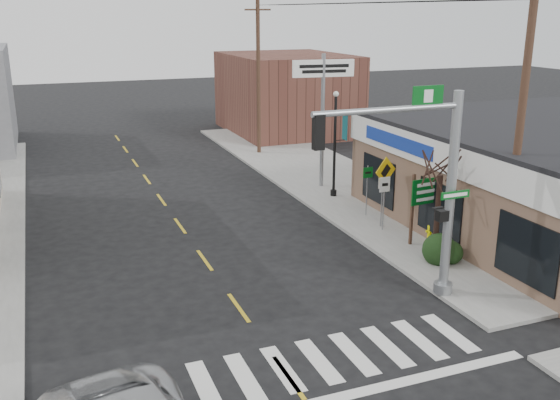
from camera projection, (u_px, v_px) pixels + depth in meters
name	position (u px, v px, depth m)	size (l,w,h in m)	color
ground	(288.00, 377.00, 15.21)	(140.00, 140.00, 0.00)	black
sidewalk_right	(360.00, 196.00, 29.91)	(6.00, 38.00, 0.13)	gray
center_line	(205.00, 260.00, 22.34)	(0.12, 56.00, 0.01)	gold
crosswalk	(282.00, 369.00, 15.56)	(11.00, 2.20, 0.01)	silver
bldg_distant_right	(286.00, 93.00, 45.30)	(8.00, 10.00, 5.60)	brown
traffic_signal_pole	(430.00, 176.00, 18.12)	(5.10, 0.39, 6.46)	#93989C
guide_sign	(428.00, 198.00, 23.21)	(1.56, 0.13, 2.72)	#4A3022
fire_hydrant	(430.00, 232.00, 23.86)	(0.20, 0.20, 0.62)	#ECE600
ped_crossing_sign	(385.00, 180.00, 24.82)	(1.14, 0.08, 2.93)	gray
lamp_post	(336.00, 136.00, 28.89)	(0.64, 0.50, 4.94)	black
dance_center_sign	(323.00, 87.00, 29.97)	(3.06, 0.19, 6.50)	gray
bare_tree	(442.00, 159.00, 20.98)	(2.32, 2.32, 4.64)	black
shrub_front	(439.00, 250.00, 21.74)	(1.19, 1.19, 0.89)	#223619
shrub_back	(476.00, 231.00, 23.74)	(1.06, 1.06, 0.79)	black
utility_pole_near	(520.00, 126.00, 19.42)	(1.70, 0.25, 9.75)	#4B341E
utility_pole_far	(258.00, 76.00, 37.44)	(1.58, 0.24, 9.09)	#44301E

